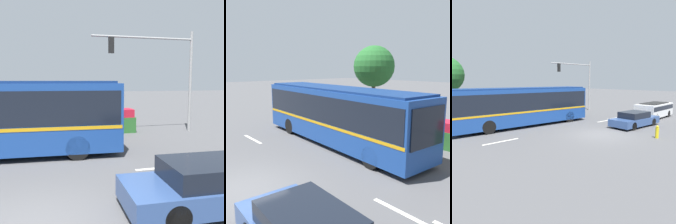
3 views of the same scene
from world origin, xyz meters
The scene contains 5 objects.
sedan_foreground centered at (4.45, -0.08, 0.59)m, with size 4.80×2.05×1.24m.
traffic_light_pole centered at (7.73, 9.49, 4.17)m, with size 6.42×0.24×6.25m.
flowering_hedge centered at (0.98, 10.31, 0.72)m, with size 9.87×1.17×1.46m.
lane_stripe_near centered at (6.62, 3.45, 0.01)m, with size 2.40×0.16×0.01m, color silver.
lane_stripe_mid centered at (4.71, 3.12, 0.01)m, with size 2.40×0.16×0.01m, color silver.
Camera 1 is at (0.29, -5.77, 3.25)m, focal length 43.10 mm.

